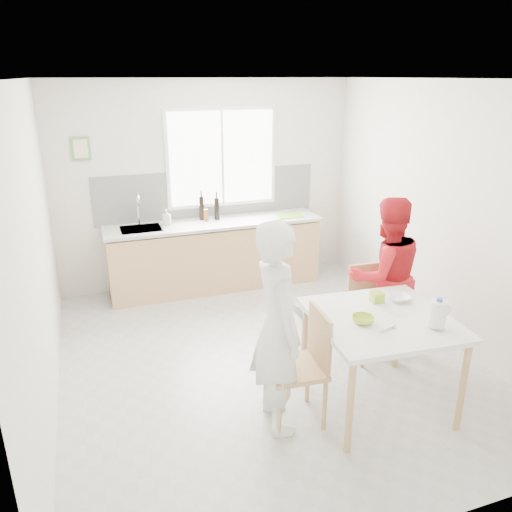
{
  "coord_description": "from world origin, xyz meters",
  "views": [
    {
      "loc": [
        -1.57,
        -4.18,
        2.73
      ],
      "look_at": [
        -0.03,
        0.2,
        1.04
      ],
      "focal_mm": 35.0,
      "sensor_mm": 36.0,
      "label": 1
    }
  ],
  "objects_px": {
    "chair_left": "(304,361)",
    "wine_bottle_a": "(202,208)",
    "person_red": "(385,277)",
    "bowl_green": "(363,320)",
    "person_white": "(278,328)",
    "milk_jug": "(438,313)",
    "bowl_white": "(399,298)",
    "dining_table": "(381,326)",
    "chair_far": "(371,307)",
    "wine_bottle_b": "(217,209)"
  },
  "relations": [
    {
      "from": "chair_left",
      "to": "wine_bottle_a",
      "type": "height_order",
      "value": "wine_bottle_a"
    },
    {
      "from": "dining_table",
      "to": "person_red",
      "type": "bearing_deg",
      "value": 55.6
    },
    {
      "from": "bowl_green",
      "to": "bowl_white",
      "type": "bearing_deg",
      "value": 26.82
    },
    {
      "from": "dining_table",
      "to": "milk_jug",
      "type": "relative_size",
      "value": 5.02
    },
    {
      "from": "person_white",
      "to": "milk_jug",
      "type": "distance_m",
      "value": 1.26
    },
    {
      "from": "dining_table",
      "to": "bowl_white",
      "type": "relative_size",
      "value": 6.08
    },
    {
      "from": "chair_far",
      "to": "wine_bottle_b",
      "type": "distance_m",
      "value": 2.54
    },
    {
      "from": "dining_table",
      "to": "bowl_white",
      "type": "bearing_deg",
      "value": 35.66
    },
    {
      "from": "dining_table",
      "to": "chair_left",
      "type": "relative_size",
      "value": 1.21
    },
    {
      "from": "person_white",
      "to": "wine_bottle_b",
      "type": "xyz_separation_m",
      "value": [
        0.32,
        3.01,
        0.19
      ]
    },
    {
      "from": "milk_jug",
      "to": "chair_left",
      "type": "bearing_deg",
      "value": 164.37
    },
    {
      "from": "chair_far",
      "to": "milk_jug",
      "type": "distance_m",
      "value": 1.19
    },
    {
      "from": "bowl_white",
      "to": "wine_bottle_b",
      "type": "xyz_separation_m",
      "value": [
        -0.89,
        2.84,
        0.2
      ]
    },
    {
      "from": "wine_bottle_a",
      "to": "wine_bottle_b",
      "type": "distance_m",
      "value": 0.2
    },
    {
      "from": "bowl_white",
      "to": "wine_bottle_a",
      "type": "distance_m",
      "value": 3.11
    },
    {
      "from": "milk_jug",
      "to": "wine_bottle_b",
      "type": "distance_m",
      "value": 3.49
    },
    {
      "from": "dining_table",
      "to": "chair_far",
      "type": "xyz_separation_m",
      "value": [
        0.41,
        0.79,
        -0.24
      ]
    },
    {
      "from": "chair_far",
      "to": "bowl_green",
      "type": "distance_m",
      "value": 1.09
    },
    {
      "from": "chair_left",
      "to": "chair_far",
      "type": "height_order",
      "value": "chair_left"
    },
    {
      "from": "chair_far",
      "to": "person_white",
      "type": "height_order",
      "value": "person_white"
    },
    {
      "from": "person_red",
      "to": "wine_bottle_b",
      "type": "relative_size",
      "value": 5.47
    },
    {
      "from": "bowl_white",
      "to": "wine_bottle_b",
      "type": "relative_size",
      "value": 0.65
    },
    {
      "from": "chair_left",
      "to": "person_white",
      "type": "height_order",
      "value": "person_white"
    },
    {
      "from": "person_white",
      "to": "bowl_green",
      "type": "height_order",
      "value": "person_white"
    },
    {
      "from": "wine_bottle_a",
      "to": "chair_left",
      "type": "bearing_deg",
      "value": -88.31
    },
    {
      "from": "milk_jug",
      "to": "wine_bottle_a",
      "type": "height_order",
      "value": "wine_bottle_a"
    },
    {
      "from": "bowl_white",
      "to": "wine_bottle_a",
      "type": "height_order",
      "value": "wine_bottle_a"
    },
    {
      "from": "chair_left",
      "to": "bowl_white",
      "type": "distance_m",
      "value": 1.06
    },
    {
      "from": "chair_far",
      "to": "person_red",
      "type": "xyz_separation_m",
      "value": [
        0.15,
        0.02,
        0.3
      ]
    },
    {
      "from": "person_red",
      "to": "bowl_green",
      "type": "bearing_deg",
      "value": 52.27
    },
    {
      "from": "person_red",
      "to": "bowl_green",
      "type": "relative_size",
      "value": 9.19
    },
    {
      "from": "wine_bottle_a",
      "to": "dining_table",
      "type": "bearing_deg",
      "value": -76.27
    },
    {
      "from": "person_red",
      "to": "bowl_white",
      "type": "bearing_deg",
      "value": 71.99
    },
    {
      "from": "chair_left",
      "to": "bowl_white",
      "type": "height_order",
      "value": "chair_left"
    },
    {
      "from": "wine_bottle_a",
      "to": "wine_bottle_b",
      "type": "xyz_separation_m",
      "value": [
        0.19,
        -0.06,
        -0.01
      ]
    },
    {
      "from": "person_white",
      "to": "wine_bottle_b",
      "type": "distance_m",
      "value": 3.03
    },
    {
      "from": "chair_far",
      "to": "bowl_white",
      "type": "xyz_separation_m",
      "value": [
        -0.09,
        -0.57,
        0.36
      ]
    },
    {
      "from": "chair_far",
      "to": "bowl_white",
      "type": "distance_m",
      "value": 0.68
    },
    {
      "from": "bowl_green",
      "to": "person_white",
      "type": "bearing_deg",
      "value": 171.78
    },
    {
      "from": "bowl_green",
      "to": "wine_bottle_a",
      "type": "bearing_deg",
      "value": 100.07
    },
    {
      "from": "milk_jug",
      "to": "wine_bottle_a",
      "type": "xyz_separation_m",
      "value": [
        -1.07,
        3.44,
        0.1
      ]
    },
    {
      "from": "bowl_white",
      "to": "person_red",
      "type": "bearing_deg",
      "value": 67.84
    },
    {
      "from": "chair_left",
      "to": "wine_bottle_a",
      "type": "bearing_deg",
      "value": -174.16
    },
    {
      "from": "chair_far",
      "to": "person_white",
      "type": "relative_size",
      "value": 0.54
    },
    {
      "from": "person_red",
      "to": "bowl_green",
      "type": "xyz_separation_m",
      "value": [
        -0.76,
        -0.84,
        0.06
      ]
    },
    {
      "from": "wine_bottle_b",
      "to": "person_white",
      "type": "bearing_deg",
      "value": -96.14
    },
    {
      "from": "dining_table",
      "to": "wine_bottle_a",
      "type": "height_order",
      "value": "wine_bottle_a"
    },
    {
      "from": "chair_left",
      "to": "milk_jug",
      "type": "relative_size",
      "value": 4.14
    },
    {
      "from": "bowl_green",
      "to": "chair_left",
      "type": "bearing_deg",
      "value": 169.86
    },
    {
      "from": "chair_far",
      "to": "chair_left",
      "type": "bearing_deg",
      "value": -141.34
    }
  ]
}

